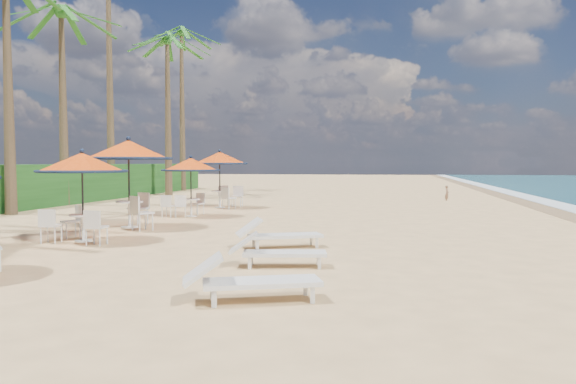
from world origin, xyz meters
name	(u,v)px	position (x,y,z in m)	size (l,w,h in m)	color
ground	(256,284)	(0.00, 0.00, 0.00)	(160.00, 160.00, 0.00)	tan
station_1	(81,174)	(-5.21, 3.79, 1.62)	(2.13, 2.13, 2.22)	black
station_2	(130,158)	(-5.38, 6.70, 2.02)	(2.54, 2.54, 2.65)	black
station_3	(189,172)	(-4.88, 10.18, 1.56)	(2.05, 2.05, 2.14)	black
station_4	(221,165)	(-4.96, 14.14, 1.78)	(2.34, 2.34, 2.44)	black
lounger_near	(248,279)	(0.17, -1.13, 0.31)	(1.94, 1.19, 0.67)	white
lounger_mid	(275,251)	(0.00, 1.42, 0.29)	(1.82, 0.86, 0.63)	white
lounger_far	(276,234)	(-0.43, 3.64, 0.32)	(1.97, 1.30, 0.68)	white
palm_4	(61,24)	(-12.20, 14.18, 7.94)	(5.00, 5.00, 8.71)	brown
palm_6	(167,49)	(-10.62, 22.12, 8.34)	(5.00, 5.00, 9.14)	brown
palm_7	(181,42)	(-11.96, 27.81, 9.99)	(5.00, 5.00, 10.90)	brown
person	(447,193)	(4.73, 20.02, 0.41)	(0.30, 0.20, 0.82)	#865D44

